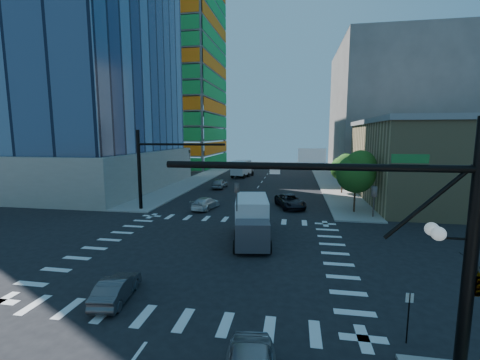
# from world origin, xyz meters

# --- Properties ---
(ground) EXTENTS (160.00, 160.00, 0.00)m
(ground) POSITION_xyz_m (0.00, 0.00, 0.00)
(ground) COLOR black
(ground) RESTS_ON ground
(road_markings) EXTENTS (20.00, 20.00, 0.01)m
(road_markings) POSITION_xyz_m (0.00, 0.00, 0.01)
(road_markings) COLOR silver
(road_markings) RESTS_ON ground
(sidewalk_ne) EXTENTS (5.00, 60.00, 0.15)m
(sidewalk_ne) POSITION_xyz_m (12.50, 40.00, 0.07)
(sidewalk_ne) COLOR gray
(sidewalk_ne) RESTS_ON ground
(sidewalk_nw) EXTENTS (5.00, 60.00, 0.15)m
(sidewalk_nw) POSITION_xyz_m (-12.50, 40.00, 0.07)
(sidewalk_nw) COLOR gray
(sidewalk_nw) RESTS_ON ground
(construction_building) EXTENTS (25.16, 34.50, 70.60)m
(construction_building) POSITION_xyz_m (-27.41, 61.93, 24.61)
(construction_building) COLOR slate
(construction_building) RESTS_ON ground
(commercial_building) EXTENTS (20.50, 22.50, 10.60)m
(commercial_building) POSITION_xyz_m (25.00, 22.00, 5.31)
(commercial_building) COLOR tan
(commercial_building) RESTS_ON ground
(bg_building_ne) EXTENTS (24.00, 30.00, 28.00)m
(bg_building_ne) POSITION_xyz_m (27.00, 55.00, 14.00)
(bg_building_ne) COLOR #625C58
(bg_building_ne) RESTS_ON ground
(signal_mast_se) EXTENTS (10.51, 2.48, 9.00)m
(signal_mast_se) POSITION_xyz_m (10.60, -11.50, 5.01)
(signal_mast_se) COLOR black
(signal_mast_se) RESTS_ON sidewalk_se
(signal_mast_nw) EXTENTS (10.20, 0.40, 9.00)m
(signal_mast_nw) POSITION_xyz_m (-10.00, 11.50, 5.49)
(signal_mast_nw) COLOR black
(signal_mast_nw) RESTS_ON sidewalk_nw
(tree_south) EXTENTS (4.16, 4.16, 6.82)m
(tree_south) POSITION_xyz_m (12.63, 13.90, 4.69)
(tree_south) COLOR #382316
(tree_south) RESTS_ON sidewalk_ne
(tree_north) EXTENTS (3.54, 3.52, 5.78)m
(tree_north) POSITION_xyz_m (12.93, 25.90, 3.99)
(tree_north) COLOR #382316
(tree_north) RESTS_ON sidewalk_ne
(no_parking_sign) EXTENTS (0.30, 0.06, 2.20)m
(no_parking_sign) POSITION_xyz_m (10.70, -9.00, 1.38)
(no_parking_sign) COLOR black
(no_parking_sign) RESTS_ON ground
(car_nb_far) EXTENTS (4.23, 6.12, 1.55)m
(car_nb_far) POSITION_xyz_m (5.48, 15.52, 0.78)
(car_nb_far) COLOR black
(car_nb_far) RESTS_ON ground
(car_sb_near) EXTENTS (2.73, 5.06, 1.39)m
(car_sb_near) POSITION_xyz_m (-4.22, 13.14, 0.70)
(car_sb_near) COLOR silver
(car_sb_near) RESTS_ON ground
(car_sb_mid) EXTENTS (1.92, 4.67, 1.58)m
(car_sb_mid) POSITION_xyz_m (-6.02, 27.71, 0.79)
(car_sb_mid) COLOR #939699
(car_sb_mid) RESTS_ON ground
(car_sb_cross) EXTENTS (1.85, 4.00, 1.27)m
(car_sb_cross) POSITION_xyz_m (-3.08, -7.80, 0.63)
(car_sb_cross) COLOR #45464A
(car_sb_cross) RESTS_ON ground
(box_truck_near) EXTENTS (3.78, 6.94, 3.45)m
(box_truck_near) POSITION_xyz_m (2.65, 2.49, 1.53)
(box_truck_near) COLOR black
(box_truck_near) RESTS_ON ground
(box_truck_far) EXTENTS (3.98, 6.88, 3.39)m
(box_truck_far) POSITION_xyz_m (-4.60, 42.51, 1.50)
(box_truck_far) COLOR black
(box_truck_far) RESTS_ON ground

